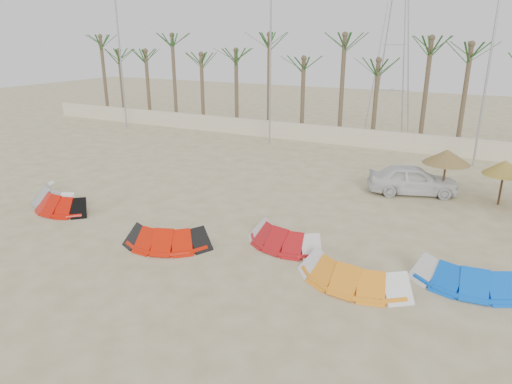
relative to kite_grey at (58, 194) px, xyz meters
The scene contains 16 objects.
ground 10.30m from the kite_grey, 21.23° to the right, with size 120.00×120.00×0.00m, color beige.
boundary_wall 20.64m from the kite_grey, 62.29° to the left, with size 60.00×0.30×1.30m, color beige.
palm_line 23.08m from the kite_grey, 62.57° to the left, with size 52.00×4.00×7.70m.
lamp_a 20.02m from the kite_grey, 122.51° to the left, with size 1.25×0.14×11.00m.
lamp_b 17.51m from the kite_grey, 77.42° to the left, with size 1.25×0.14×11.00m.
lamp_c 24.58m from the kite_grey, 42.70° to the left, with size 1.25×0.14×11.00m.
pylon 26.49m from the kite_grey, 66.42° to the left, with size 3.00×3.00×14.00m, color #A5A8AD, non-canonical shape.
kite_grey is the anchor object (origin of this frame).
kite_red_left 1.34m from the kite_grey, 28.09° to the right, with size 3.08×1.58×0.90m.
kite_red_mid 7.94m from the kite_grey, 10.07° to the right, with size 3.65×2.43×0.90m.
kite_red_right 11.77m from the kite_grey, ahead, with size 3.44×2.09×0.90m.
kite_orange 14.90m from the kite_grey, ahead, with size 3.83×1.95×0.90m.
kite_blue 18.34m from the kite_grey, ahead, with size 3.72×1.78×0.90m.
parasol_left 18.94m from the kite_grey, 29.03° to the left, with size 2.27×2.27×2.45m.
parasol_right 21.20m from the kite_grey, 25.92° to the left, with size 1.92×1.92×2.20m.
car 17.57m from the kite_grey, 31.01° to the left, with size 1.77×4.40×1.50m, color silver.
Camera 1 is at (8.41, -10.47, 7.62)m, focal length 32.00 mm.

